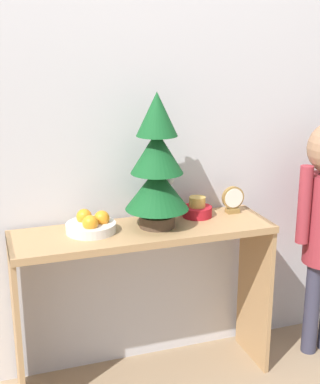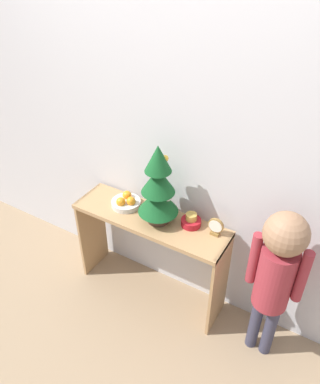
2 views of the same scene
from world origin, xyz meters
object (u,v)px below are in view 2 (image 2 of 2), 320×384
(singing_bowl, at_px, (191,221))
(child_figure, at_px, (277,269))
(mini_tree, at_px, (158,187))
(desk_clock, at_px, (216,227))
(fruit_bowl, at_px, (126,202))

(singing_bowl, xyz_separation_m, child_figure, (0.60, -0.13, -0.01))
(mini_tree, relative_size, singing_bowl, 4.26)
(singing_bowl, bearing_deg, child_figure, -11.81)
(singing_bowl, height_order, child_figure, child_figure)
(child_figure, bearing_deg, mini_tree, 175.76)
(mini_tree, relative_size, desk_clock, 4.56)
(singing_bowl, bearing_deg, fruit_bowl, -174.91)
(mini_tree, distance_m, child_figure, 0.85)
(mini_tree, relative_size, fruit_bowl, 2.74)
(child_figure, bearing_deg, singing_bowl, 168.19)
(desk_clock, bearing_deg, singing_bowl, 178.84)
(singing_bowl, bearing_deg, mini_tree, -162.50)
(singing_bowl, relative_size, child_figure, 0.12)
(mini_tree, xyz_separation_m, child_figure, (0.81, -0.06, -0.24))
(singing_bowl, bearing_deg, desk_clock, -1.16)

